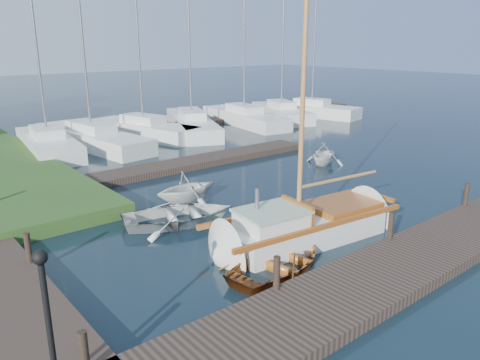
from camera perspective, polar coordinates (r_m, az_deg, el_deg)
ground at (r=16.43m, az=-0.00°, el=-4.02°), size 160.00×160.00×0.00m
near_dock at (r=12.69m, az=17.70°, el=-10.56°), size 18.00×2.20×0.30m
far_dock at (r=22.55m, az=-6.52°, el=1.98°), size 14.00×1.60×0.30m
pontoon at (r=34.65m, az=-3.95°, el=7.14°), size 30.00×1.60×0.30m
mooring_post_0 at (r=8.86m, az=-18.48°, el=-19.28°), size 0.16×0.16×0.80m
mooring_post_1 at (r=10.90m, az=4.49°, el=-11.20°), size 0.16×0.16×0.80m
mooring_post_2 at (r=14.13m, az=17.90°, el=-5.32°), size 0.16×0.16×0.80m
mooring_post_3 at (r=17.91m, az=25.86°, el=-1.61°), size 0.16×0.16×0.80m
mooring_post_4 at (r=13.23m, az=-24.42°, el=-7.53°), size 0.16×0.16×0.80m
lamp_post at (r=8.12m, az=-22.60°, el=-13.46°), size 0.24×0.24×2.44m
sailboat at (r=14.40m, az=8.20°, el=-5.76°), size 7.32×2.71×9.83m
dinghy at (r=12.41m, az=4.98°, el=-9.41°), size 3.66×2.87×0.69m
tender_a at (r=15.53m, az=-7.48°, el=-3.92°), size 4.27×3.60×0.75m
tender_b at (r=17.44m, az=-6.50°, el=-0.66°), size 2.48×2.15×1.29m
tender_d at (r=23.16m, az=10.24°, el=3.36°), size 2.84×2.67×1.20m
marina_boat_0 at (r=27.24m, az=-22.37°, el=4.26°), size 3.17×7.91×10.43m
marina_boat_1 at (r=28.08m, az=-17.65°, el=5.04°), size 3.47×9.68×9.61m
marina_boat_2 at (r=30.04m, az=-11.70°, el=6.22°), size 4.22×8.19×11.62m
marina_boat_3 at (r=31.81m, az=-5.91°, el=7.01°), size 6.09×10.01×11.40m
marina_boat_4 at (r=34.19m, az=0.50°, el=7.77°), size 3.48×9.12×11.80m
marina_boat_5 at (r=36.74m, az=5.05°, el=8.32°), size 5.03×8.13×11.64m
marina_boat_6 at (r=38.54m, az=8.73°, el=8.56°), size 3.94×8.03×10.03m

